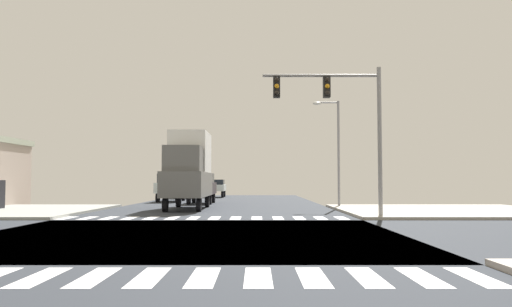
# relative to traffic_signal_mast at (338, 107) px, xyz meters

# --- Properties ---
(ground) EXTENTS (90.00, 90.00, 0.05)m
(ground) POSITION_rel_traffic_signal_mast_xyz_m (-5.99, -7.02, -5.26)
(ground) COLOR #2B3037
(sidewalk_corner_ne) EXTENTS (12.00, 12.00, 0.14)m
(sidewalk_corner_ne) POSITION_rel_traffic_signal_mast_xyz_m (7.01, 4.98, -5.16)
(sidewalk_corner_ne) COLOR #A09B91
(sidewalk_corner_ne) RESTS_ON ground
(crosswalk_near) EXTENTS (13.50, 2.00, 0.01)m
(crosswalk_near) POSITION_rel_traffic_signal_mast_xyz_m (-6.24, -14.32, -5.23)
(crosswalk_near) COLOR silver
(crosswalk_near) RESTS_ON ground
(crosswalk_far) EXTENTS (13.50, 2.00, 0.01)m
(crosswalk_far) POSITION_rel_traffic_signal_mast_xyz_m (-6.24, 0.28, -5.23)
(crosswalk_far) COLOR silver
(crosswalk_far) RESTS_ON ground
(traffic_signal_mast) EXTENTS (5.63, 0.55, 7.15)m
(traffic_signal_mast) POSITION_rel_traffic_signal_mast_xyz_m (0.00, 0.00, 0.00)
(traffic_signal_mast) COLOR gray
(traffic_signal_mast) RESTS_ON ground
(street_lamp) EXTENTS (1.78, 0.32, 7.02)m
(street_lamp) POSITION_rel_traffic_signal_mast_xyz_m (1.39, 9.40, -0.96)
(street_lamp) COLOR gray
(street_lamp) RESTS_ON ground
(suv_nearside_1) EXTENTS (1.96, 4.60, 2.34)m
(suv_nearside_1) POSITION_rel_traffic_signal_mast_xyz_m (-10.99, 27.54, -3.84)
(suv_nearside_1) COLOR black
(suv_nearside_1) RESTS_ON ground
(pickup_farside_1) EXTENTS (2.00, 5.10, 2.35)m
(pickup_farside_1) POSITION_rel_traffic_signal_mast_xyz_m (-10.99, 19.07, -3.94)
(pickup_farside_1) COLOR black
(pickup_farside_1) RESTS_ON ground
(box_truck_crossing_1) EXTENTS (2.40, 7.20, 4.85)m
(box_truck_crossing_1) POSITION_rel_traffic_signal_mast_xyz_m (-7.99, 7.80, -2.67)
(box_truck_crossing_1) COLOR black
(box_truck_crossing_1) RESTS_ON ground
(suv_queued_2) EXTENTS (1.96, 4.60, 2.34)m
(suv_queued_2) POSITION_rel_traffic_signal_mast_xyz_m (-7.99, 15.35, -3.84)
(suv_queued_2) COLOR black
(suv_queued_2) RESTS_ON ground
(sedan_trailing_2) EXTENTS (1.80, 4.30, 1.88)m
(sedan_trailing_2) POSITION_rel_traffic_signal_mast_xyz_m (-7.99, 30.30, -4.12)
(sedan_trailing_2) COLOR black
(sedan_trailing_2) RESTS_ON ground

